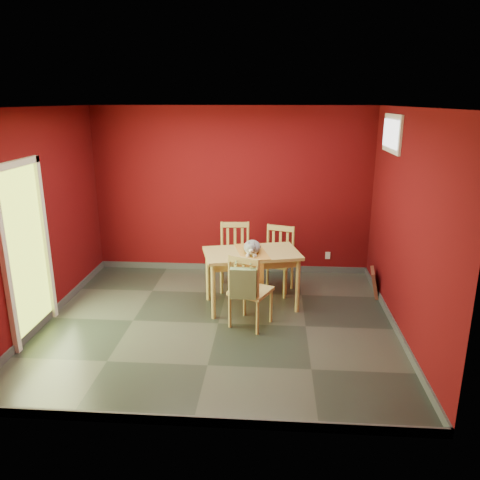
# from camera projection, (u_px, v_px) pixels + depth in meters

# --- Properties ---
(ground) EXTENTS (4.50, 4.50, 0.00)m
(ground) POSITION_uv_depth(u_px,v_px,m) (218.00, 323.00, 6.05)
(ground) COLOR #2D342D
(ground) RESTS_ON ground
(room_shell) EXTENTS (4.50, 4.50, 4.50)m
(room_shell) POSITION_uv_depth(u_px,v_px,m) (218.00, 320.00, 6.04)
(room_shell) COLOR #52080B
(room_shell) RESTS_ON ground
(doorway) EXTENTS (0.06, 1.01, 2.13)m
(doorway) POSITION_uv_depth(u_px,v_px,m) (25.00, 246.00, 5.50)
(doorway) COLOR #B7D838
(doorway) RESTS_ON ground
(window) EXTENTS (0.05, 0.90, 0.50)m
(window) POSITION_uv_depth(u_px,v_px,m) (392.00, 134.00, 6.18)
(window) COLOR white
(window) RESTS_ON room_shell
(outlet_plate) EXTENTS (0.08, 0.02, 0.12)m
(outlet_plate) POSITION_uv_depth(u_px,v_px,m) (328.00, 255.00, 7.75)
(outlet_plate) COLOR silver
(outlet_plate) RESTS_ON room_shell
(dining_table) EXTENTS (1.41, 1.03, 0.79)m
(dining_table) POSITION_uv_depth(u_px,v_px,m) (252.00, 259.00, 6.38)
(dining_table) COLOR tan
(dining_table) RESTS_ON ground
(table_runner) EXTENTS (0.53, 0.83, 0.38)m
(table_runner) POSITION_uv_depth(u_px,v_px,m) (251.00, 259.00, 6.25)
(table_runner) COLOR #B87D2F
(table_runner) RESTS_ON dining_table
(chair_far_left) EXTENTS (0.50, 0.50, 1.00)m
(chair_far_left) POSITION_uv_depth(u_px,v_px,m) (235.00, 256.00, 7.09)
(chair_far_left) COLOR tan
(chair_far_left) RESTS_ON ground
(chair_far_right) EXTENTS (0.57, 0.57, 0.98)m
(chair_far_right) POSITION_uv_depth(u_px,v_px,m) (277.00, 259.00, 6.97)
(chair_far_right) COLOR tan
(chair_far_right) RESTS_ON ground
(chair_near) EXTENTS (0.60, 0.60, 0.98)m
(chair_near) POSITION_uv_depth(u_px,v_px,m) (249.00, 290.00, 5.85)
(chair_near) COLOR tan
(chair_near) RESTS_ON ground
(tote_bag) EXTENTS (0.32, 0.19, 0.44)m
(tote_bag) POSITION_uv_depth(u_px,v_px,m) (243.00, 283.00, 5.60)
(tote_bag) COLOR #72925D
(tote_bag) RESTS_ON chair_near
(cat) EXTENTS (0.42, 0.53, 0.24)m
(cat) POSITION_uv_depth(u_px,v_px,m) (252.00, 245.00, 6.28)
(cat) COLOR slate
(cat) RESTS_ON table_runner
(picture_frame) EXTENTS (0.19, 0.41, 0.39)m
(picture_frame) POSITION_uv_depth(u_px,v_px,m) (374.00, 282.00, 6.89)
(picture_frame) COLOR brown
(picture_frame) RESTS_ON ground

